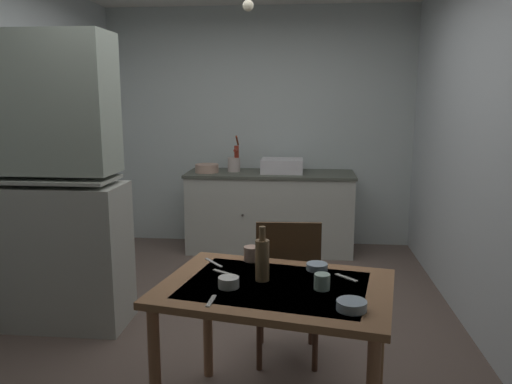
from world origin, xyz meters
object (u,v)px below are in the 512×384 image
serving_bowl_wide (317,267)px  glass_bottle (262,259)px  hand_pump (237,156)px  mug_dark (252,254)px  hutch_cabinet (58,194)px  chair_far_side (287,288)px  sink_basin (282,166)px  dining_table (275,304)px  mixing_bowl_counter (207,168)px

serving_bowl_wide → glass_bottle: bearing=-146.9°
hand_pump → mug_dark: (0.45, -2.67, -0.24)m
hutch_cabinet → chair_far_side: size_ratio=2.23×
sink_basin → serving_bowl_wide: sink_basin is taller
hutch_cabinet → serving_bowl_wide: (1.82, -0.78, -0.21)m
hutch_cabinet → sink_basin: hutch_cabinet is taller
hand_pump → dining_table: size_ratio=0.32×
hutch_cabinet → chair_far_side: hutch_cabinet is taller
dining_table → chair_far_side: bearing=86.4°
hand_pump → dining_table: (0.60, -3.03, -0.38)m
sink_basin → serving_bowl_wide: 2.77m
serving_bowl_wide → glass_bottle: glass_bottle is taller
hand_pump → glass_bottle: (0.53, -2.97, -0.16)m
sink_basin → hand_pump: size_ratio=1.13×
dining_table → mug_dark: bearing=113.7°
hutch_cabinet → glass_bottle: bearing=-32.0°
sink_basin → dining_table: bearing=-87.9°
mixing_bowl_counter → glass_bottle: glass_bottle is taller
hutch_cabinet → mug_dark: size_ratio=23.64×
hand_pump → mixing_bowl_counter: size_ratio=1.55×
mixing_bowl_counter → chair_far_side: bearing=-67.6°
serving_bowl_wide → chair_far_side: bearing=113.5°
serving_bowl_wide → mug_dark: 0.38m
hutch_cabinet → mug_dark: hutch_cabinet is taller
sink_basin → glass_bottle: bearing=-89.3°
mixing_bowl_counter → chair_far_side: 2.54m
sink_basin → dining_table: sink_basin is taller
mixing_bowl_counter → chair_far_side: (0.95, -2.32, -0.41)m
mixing_bowl_counter → glass_bottle: (0.84, -2.88, -0.04)m
hutch_cabinet → glass_bottle: 1.82m
glass_bottle → mixing_bowl_counter: bearing=106.3°
chair_far_side → glass_bottle: glass_bottle is taller
hutch_cabinet → sink_basin: bearing=52.6°
hutch_cabinet → mixing_bowl_counter: size_ratio=8.33×
hand_pump → dining_table: 3.11m
mixing_bowl_counter → serving_bowl_wide: bearing=-67.5°
hand_pump → serving_bowl_wide: 2.92m
hand_pump → dining_table: hand_pump is taller
sink_basin → serving_bowl_wide: bearing=-83.5°
hutch_cabinet → dining_table: bearing=-32.3°
mug_dark → mixing_bowl_counter: bearing=106.4°
mixing_bowl_counter → chair_far_side: mixing_bowl_counter is taller
mixing_bowl_counter → chair_far_side: size_ratio=0.27×
dining_table → hand_pump: bearing=101.3°
sink_basin → mug_dark: (-0.05, -2.63, -0.15)m
serving_bowl_wide → mug_dark: bearing=161.9°
chair_far_side → serving_bowl_wide: 0.50m
sink_basin → glass_bottle: glass_bottle is taller
hutch_cabinet → sink_basin: size_ratio=4.75×
hutch_cabinet → hand_pump: (1.01, 2.01, 0.05)m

